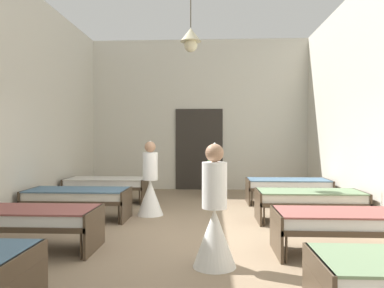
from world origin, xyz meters
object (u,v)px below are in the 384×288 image
(bed_right_row_2, at_px, (309,198))
(bed_right_row_3, at_px, (288,185))
(bed_left_row_1, at_px, (28,218))
(bed_left_row_2, at_px, (78,196))
(bed_left_row_3, at_px, (106,184))
(potted_plant, at_px, (213,167))
(bed_right_row_1, at_px, (348,222))
(nurse_near_aisle, at_px, (150,189))
(nurse_mid_aisle, at_px, (214,223))

(bed_right_row_2, height_order, bed_right_row_3, same)
(bed_left_row_1, relative_size, bed_right_row_2, 1.00)
(bed_left_row_2, xyz_separation_m, bed_left_row_3, (0.00, 1.90, 0.00))
(bed_left_row_1, distance_m, bed_left_row_2, 1.90)
(bed_right_row_3, height_order, potted_plant, potted_plant)
(bed_right_row_1, bearing_deg, bed_left_row_3, 138.55)
(bed_left_row_3, bearing_deg, bed_right_row_3, 0.00)
(bed_right_row_2, bearing_deg, bed_right_row_1, -90.00)
(bed_left_row_2, distance_m, potted_plant, 3.88)
(bed_left_row_1, bearing_deg, bed_right_row_1, 0.00)
(bed_right_row_1, bearing_deg, potted_plant, 109.99)
(nurse_near_aisle, bearing_deg, bed_right_row_3, 5.57)
(potted_plant, bearing_deg, bed_left_row_3, -158.44)
(bed_left_row_1, height_order, bed_right_row_3, same)
(bed_left_row_3, bearing_deg, potted_plant, 21.56)
(bed_left_row_2, bearing_deg, bed_left_row_1, -90.00)
(nurse_mid_aisle, bearing_deg, bed_left_row_3, -72.48)
(bed_right_row_1, height_order, nurse_near_aisle, nurse_near_aisle)
(bed_left_row_2, bearing_deg, bed_right_row_3, 23.83)
(nurse_near_aisle, bearing_deg, nurse_mid_aisle, -86.62)
(bed_right_row_2, bearing_deg, bed_left_row_1, -156.17)
(bed_left_row_3, bearing_deg, bed_left_row_1, -90.00)
(bed_left_row_1, relative_size, potted_plant, 1.48)
(bed_right_row_2, bearing_deg, potted_plant, 121.03)
(bed_left_row_2, height_order, bed_right_row_3, same)
(bed_right_row_2, distance_m, potted_plant, 3.41)
(bed_right_row_3, bearing_deg, bed_left_row_1, -138.55)
(bed_right_row_2, height_order, potted_plant, potted_plant)
(bed_right_row_2, relative_size, potted_plant, 1.48)
(bed_right_row_1, bearing_deg, bed_right_row_2, 90.00)
(bed_right_row_3, xyz_separation_m, potted_plant, (-1.75, 1.01, 0.34))
(bed_right_row_2, bearing_deg, nurse_near_aisle, 171.30)
(bed_right_row_3, height_order, nurse_near_aisle, nurse_near_aisle)
(bed_left_row_1, bearing_deg, potted_plant, 62.04)
(bed_right_row_1, height_order, bed_left_row_2, same)
(bed_left_row_1, relative_size, bed_left_row_3, 1.00)
(bed_left_row_3, bearing_deg, nurse_mid_aisle, -59.49)
(bed_left_row_1, distance_m, nurse_mid_aisle, 2.61)
(bed_left_row_3, xyz_separation_m, potted_plant, (2.55, 1.01, 0.34))
(nurse_mid_aisle, bearing_deg, bed_left_row_1, -24.68)
(bed_right_row_1, relative_size, bed_right_row_3, 1.00)
(bed_right_row_1, distance_m, bed_right_row_3, 3.80)
(potted_plant, bearing_deg, bed_left_row_1, -117.96)
(bed_left_row_1, height_order, nurse_mid_aisle, nurse_mid_aisle)
(bed_left_row_2, distance_m, bed_right_row_2, 4.30)
(nurse_near_aisle, height_order, nurse_mid_aisle, same)
(bed_left_row_1, relative_size, nurse_near_aisle, 1.28)
(bed_left_row_3, distance_m, nurse_mid_aisle, 5.02)
(bed_left_row_2, height_order, nurse_near_aisle, nurse_near_aisle)
(bed_left_row_1, xyz_separation_m, nurse_mid_aisle, (2.55, -0.53, 0.09))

